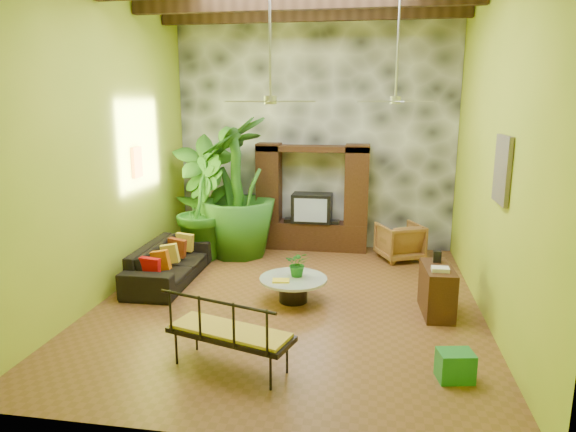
% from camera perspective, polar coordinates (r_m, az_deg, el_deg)
% --- Properties ---
extents(ground, '(7.00, 7.00, 0.00)m').
position_cam_1_polar(ground, '(8.44, 0.08, -9.52)').
color(ground, brown).
rests_on(ground, ground).
extents(back_wall, '(6.00, 0.02, 5.00)m').
position_cam_1_polar(back_wall, '(11.30, 2.99, 9.18)').
color(back_wall, '#A0BE2B').
rests_on(back_wall, ground).
extents(left_wall, '(0.02, 7.00, 5.00)m').
position_cam_1_polar(left_wall, '(8.84, -19.65, 7.48)').
color(left_wall, '#A0BE2B').
rests_on(left_wall, ground).
extents(right_wall, '(0.02, 7.00, 5.00)m').
position_cam_1_polar(right_wall, '(7.94, 22.16, 6.77)').
color(right_wall, '#A0BE2B').
rests_on(right_wall, ground).
extents(stone_accent_wall, '(5.98, 0.10, 4.98)m').
position_cam_1_polar(stone_accent_wall, '(11.24, 2.96, 9.16)').
color(stone_accent_wall, '#303337').
rests_on(stone_accent_wall, ground).
extents(entertainment_center, '(2.40, 0.55, 2.30)m').
position_cam_1_polar(entertainment_center, '(11.15, 2.69, 1.16)').
color(entertainment_center, black).
rests_on(entertainment_center, ground).
extents(ceiling_fan_front, '(1.28, 1.28, 1.86)m').
position_cam_1_polar(ceiling_fan_front, '(7.46, -1.98, 14.30)').
color(ceiling_fan_front, '#A9A9AE').
rests_on(ceiling_fan_front, ceiling).
extents(ceiling_fan_back, '(1.28, 1.28, 1.86)m').
position_cam_1_polar(ceiling_fan_back, '(8.92, 11.90, 13.79)').
color(ceiling_fan_back, '#A9A9AE').
rests_on(ceiling_fan_back, ceiling).
extents(wall_art_mask, '(0.06, 0.32, 0.55)m').
position_cam_1_polar(wall_art_mask, '(9.74, -16.45, 5.75)').
color(wall_art_mask, gold).
rests_on(wall_art_mask, left_wall).
extents(wall_art_painting, '(0.06, 0.70, 0.90)m').
position_cam_1_polar(wall_art_painting, '(7.37, 22.72, 4.76)').
color(wall_art_painting, '#245D85').
rests_on(wall_art_painting, right_wall).
extents(sofa, '(0.94, 2.32, 0.67)m').
position_cam_1_polar(sofa, '(9.54, -13.08, -5.06)').
color(sofa, black).
rests_on(sofa, ground).
extents(wicker_armchair, '(1.08, 1.09, 0.75)m').
position_cam_1_polar(wicker_armchair, '(10.75, 12.31, -2.77)').
color(wicker_armchair, olive).
rests_on(wicker_armchair, ground).
extents(tall_plant_a, '(1.55, 1.30, 2.50)m').
position_cam_1_polar(tall_plant_a, '(11.06, -9.16, 2.41)').
color(tall_plant_a, '#296019').
rests_on(tall_plant_a, ground).
extents(tall_plant_b, '(1.32, 1.45, 2.15)m').
position_cam_1_polar(tall_plant_b, '(10.60, -9.81, 0.98)').
color(tall_plant_b, '#27671B').
rests_on(tall_plant_b, ground).
extents(tall_plant_c, '(1.91, 1.91, 2.89)m').
position_cam_1_polar(tall_plant_c, '(10.64, -5.67, 3.19)').
color(tall_plant_c, '#255D18').
rests_on(tall_plant_c, ground).
extents(coffee_table, '(1.09, 1.09, 0.40)m').
position_cam_1_polar(coffee_table, '(8.38, 0.59, -7.81)').
color(coffee_table, black).
rests_on(coffee_table, ground).
extents(centerpiece_plant, '(0.38, 0.33, 0.42)m').
position_cam_1_polar(centerpiece_plant, '(8.35, 1.12, -5.31)').
color(centerpiece_plant, '#1B671B').
rests_on(centerpiece_plant, coffee_table).
extents(yellow_tray, '(0.29, 0.23, 0.03)m').
position_cam_1_polar(yellow_tray, '(8.17, -0.79, -7.19)').
color(yellow_tray, yellow).
rests_on(yellow_tray, coffee_table).
extents(iron_bench, '(1.64, 1.00, 0.57)m').
position_cam_1_polar(iron_bench, '(6.26, -6.65, -12.50)').
color(iron_bench, black).
rests_on(iron_bench, ground).
extents(side_console, '(0.48, 0.96, 0.75)m').
position_cam_1_polar(side_console, '(8.20, 16.22, -7.94)').
color(side_console, '#3E1C13').
rests_on(side_console, ground).
extents(green_bin, '(0.45, 0.37, 0.35)m').
position_cam_1_polar(green_bin, '(6.52, 18.08, -15.54)').
color(green_bin, '#1E7337').
rests_on(green_bin, ground).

